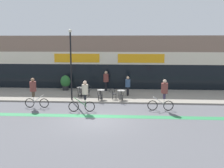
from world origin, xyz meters
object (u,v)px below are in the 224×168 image
object	(u,v)px
planter_pot	(65,82)
pedestrian_near_end	(106,79)
cafe_chair_0_side	(88,90)
bistro_table_0	(81,90)
cafe_chair_2_side	(113,93)
lamp_post	(71,60)
bistro_table_2	(121,93)
cafe_chair_0_near	(80,91)
cyclist_0	(84,94)
cyclist_2	(34,90)
pedestrian_far_end	(128,84)
cyclist_1	(163,93)
bistro_table_1	(101,93)
cafe_chair_1_near	(100,94)
cafe_chair_2_near	(121,95)

from	to	relation	value
planter_pot	pedestrian_near_end	xyz separation A→B (m)	(3.88, -0.03, 0.34)
cafe_chair_0_side	planter_pot	bearing A→B (deg)	-38.13
bistro_table_0	cafe_chair_2_side	size ratio (longest dim) A/B	0.84
planter_pot	lamp_post	size ratio (longest dim) A/B	0.26
bistro_table_2	cafe_chair_0_near	bearing A→B (deg)	173.21
cafe_chair_0_near	pedestrian_near_end	world-z (taller)	pedestrian_near_end
lamp_post	cyclist_0	distance (m)	3.94
cafe_chair_0_side	cyclist_2	distance (m)	5.00
cyclist_2	pedestrian_far_end	xyz separation A→B (m)	(6.72, 4.11, -0.18)
bistro_table_0	cyclist_1	xyz separation A→B (m)	(6.46, -3.84, 0.61)
bistro_table_1	cafe_chair_1_near	xyz separation A→B (m)	(0.00, -0.63, -0.01)
bistro_table_1	pedestrian_far_end	xyz separation A→B (m)	(2.16, 1.52, 0.45)
bistro_table_2	cafe_chair_1_near	size ratio (longest dim) A/B	0.81
cyclist_1	pedestrian_far_end	distance (m)	4.97
lamp_post	cyclist_0	bearing A→B (deg)	-63.00
cafe_chair_1_near	bistro_table_0	bearing A→B (deg)	46.97
bistro_table_1	pedestrian_far_end	bearing A→B (deg)	35.18
cafe_chair_2_side	cyclist_1	world-z (taller)	cyclist_1
lamp_post	cafe_chair_0_side	bearing A→B (deg)	53.30
bistro_table_2	bistro_table_1	bearing A→B (deg)	-179.44
cafe_chair_2_side	pedestrian_near_end	world-z (taller)	pedestrian_near_end
cafe_chair_2_near	cyclist_2	distance (m)	6.54
bistro_table_2	cafe_chair_0_side	size ratio (longest dim) A/B	0.81
bistro_table_0	pedestrian_near_end	xyz separation A→B (m)	(1.92, 2.51, 0.56)
bistro_table_0	pedestrian_far_end	world-z (taller)	pedestrian_far_end
bistro_table_1	pedestrian_near_end	xyz separation A→B (m)	(0.10, 3.57, 0.58)
cafe_chair_2_side	cafe_chair_0_near	bearing A→B (deg)	171.44
cafe_chair_0_near	cafe_chair_0_side	bearing A→B (deg)	-48.93
bistro_table_0	cafe_chair_1_near	world-z (taller)	cafe_chair_1_near
bistro_table_0	bistro_table_1	world-z (taller)	bistro_table_0
cafe_chair_0_side	cafe_chair_2_side	bearing A→B (deg)	161.39
bistro_table_1	cyclist_2	world-z (taller)	cyclist_2
cafe_chair_2_near	planter_pot	distance (m)	6.86
bistro_table_0	lamp_post	size ratio (longest dim) A/B	0.14
planter_pot	pedestrian_near_end	bearing A→B (deg)	-0.39
planter_pot	pedestrian_far_end	size ratio (longest dim) A/B	0.86
lamp_post	cafe_chair_2_near	bearing A→B (deg)	-2.52
lamp_post	cyclist_1	world-z (taller)	lamp_post
cafe_chair_2_near	pedestrian_near_end	xyz separation A→B (m)	(-1.54, 4.18, 0.59)
bistro_table_2	pedestrian_near_end	world-z (taller)	pedestrian_near_end
cafe_chair_2_side	cyclist_2	world-z (taller)	cyclist_2
cafe_chair_0_near	cyclist_0	xyz separation A→B (m)	(1.04, -3.85, 0.59)
cafe_chair_1_near	lamp_post	xyz separation A→B (m)	(-2.30, 0.19, 2.66)
bistro_table_2	cafe_chair_2_side	world-z (taller)	cafe_chair_2_side
cafe_chair_0_side	cafe_chair_2_side	xyz separation A→B (m)	(2.20, -1.03, 0.00)
cyclist_0	cafe_chair_0_near	bearing A→B (deg)	-79.68
cyclist_2	cafe_chair_2_near	bearing A→B (deg)	15.98
cyclist_1	cafe_chair_2_side	bearing A→B (deg)	-38.47
cafe_chair_1_near	cyclist_1	world-z (taller)	cyclist_1
bistro_table_1	lamp_post	xyz separation A→B (m)	(-2.29, -0.44, 2.65)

